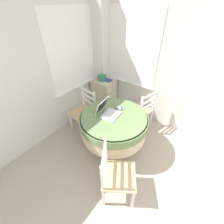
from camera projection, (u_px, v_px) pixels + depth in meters
name	position (u px, v px, depth m)	size (l,w,h in m)	color
corner_room_shell	(113.00, 77.00, 2.39)	(4.50, 4.69, 2.55)	silver
round_dining_table	(114.00, 124.00, 2.51)	(1.12, 1.12, 0.77)	#4C3D2D
laptop	(108.00, 112.00, 2.41)	(0.34, 0.36, 0.25)	white
computer_mouse	(119.00, 108.00, 2.54)	(0.06, 0.09, 0.05)	silver
cell_phone	(120.00, 108.00, 2.58)	(0.09, 0.12, 0.01)	#B2B7BC
dining_chair_near_back_window	(84.00, 111.00, 3.05)	(0.50, 0.50, 0.91)	tan
dining_chair_near_right_window	(141.00, 110.00, 3.08)	(0.53, 0.53, 0.91)	tan
dining_chair_camera_near	(115.00, 175.00, 1.96)	(0.60, 0.60, 0.91)	tan
corner_cabinet	(104.00, 94.00, 3.72)	(0.47, 0.50, 0.76)	beige
storage_box	(102.00, 78.00, 3.42)	(0.14, 0.14, 0.14)	#387A5B
book_on_cabinet	(108.00, 80.00, 3.45)	(0.13, 0.19, 0.02)	#33478C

